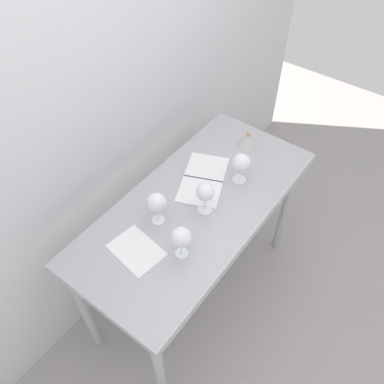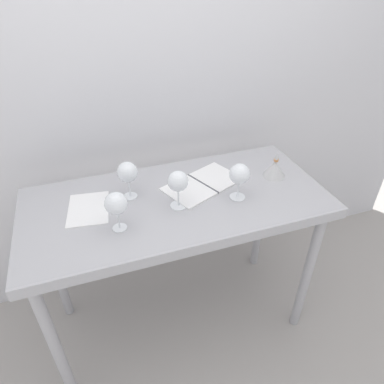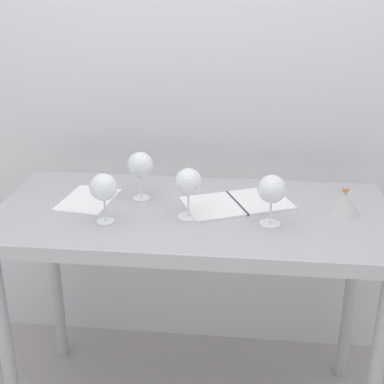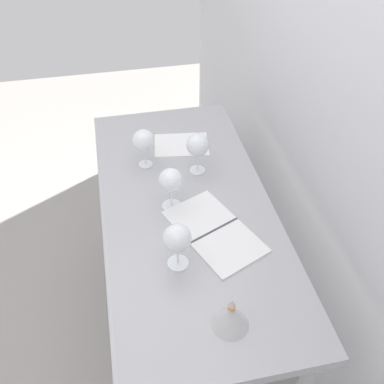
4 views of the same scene
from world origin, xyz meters
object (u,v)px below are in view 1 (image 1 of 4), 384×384
Objects in this scene: wine_glass_near_center at (205,192)px; tasting_sheet_upper at (136,250)px; wine_glass_near_right at (241,163)px; open_notebook at (203,179)px; decanter_funnel at (247,140)px; wine_glass_near_left at (181,238)px; wine_glass_far_left at (156,203)px.

tasting_sheet_upper is (-0.39, 0.11, -0.13)m from wine_glass_near_center.
wine_glass_near_right reaches higher than open_notebook.
decanter_funnel is (0.37, -0.04, 0.04)m from open_notebook.
decanter_funnel is at bearing 10.59° from wine_glass_near_left.
wine_glass_near_center is 0.55m from decanter_funnel.
wine_glass_near_center is 0.74× the size of tasting_sheet_upper.
wine_glass_near_right is at bearing -156.66° from decanter_funnel.
open_notebook is 0.55m from tasting_sheet_upper.
decanter_funnel reaches higher than tasting_sheet_upper.
wine_glass_near_center reaches higher than decanter_funnel.
open_notebook is 0.38m from decanter_funnel.
decanter_funnel is at bearing 23.34° from wine_glass_near_right.
wine_glass_near_right is 0.41× the size of open_notebook.
wine_glass_near_right is at bearing 4.20° from wine_glass_near_left.
wine_glass_near_right is at bearing -5.45° from wine_glass_near_center.
open_notebook is at bearing 9.76° from tasting_sheet_upper.
decanter_funnel is (0.73, -0.06, -0.09)m from wine_glass_far_left.
wine_glass_far_left reaches higher than open_notebook.
wine_glass_near_center reaches higher than wine_glass_near_left.
decanter_funnel is (0.26, 0.11, -0.08)m from wine_glass_near_right.
wine_glass_far_left is at bearing 154.34° from open_notebook.
wine_glass_far_left is 0.24m from wine_glass_near_center.
wine_glass_near_right reaches higher than decanter_funnel.
decanter_funnel is at bearing -4.56° from wine_glass_far_left.
open_notebook is at bearing -2.49° from wine_glass_far_left.
tasting_sheet_upper is (-0.55, -0.02, -0.00)m from open_notebook.
open_notebook is at bearing 23.88° from wine_glass_near_left.
open_notebook is at bearing 126.87° from wine_glass_near_right.
wine_glass_far_left reaches higher than wine_glass_near_right.
wine_glass_near_center is at bearing -36.54° from wine_glass_far_left.
wine_glass_near_center is 0.42m from tasting_sheet_upper.
wine_glass_far_left is 0.42× the size of open_notebook.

